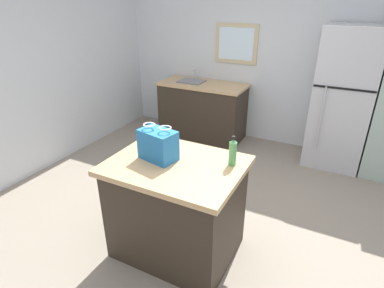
{
  "coord_description": "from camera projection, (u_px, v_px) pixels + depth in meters",
  "views": [
    {
      "loc": [
        1.01,
        -2.37,
        2.18
      ],
      "look_at": [
        -0.15,
        -0.09,
        0.97
      ],
      "focal_mm": 29.32,
      "sensor_mm": 36.0,
      "label": 1
    }
  ],
  "objects": [
    {
      "name": "ground",
      "position": [
        209.0,
        228.0,
        3.25
      ],
      "size": [
        6.27,
        6.27,
        0.0
      ],
      "primitive_type": "plane",
      "color": "gray"
    },
    {
      "name": "shopping_bag",
      "position": [
        158.0,
        145.0,
        2.62
      ],
      "size": [
        0.34,
        0.25,
        0.31
      ],
      "color": "#236BAD",
      "rests_on": "kitchen_island"
    },
    {
      "name": "small_box",
      "position": [
        158.0,
        138.0,
        2.93
      ],
      "size": [
        0.18,
        0.11,
        0.11
      ],
      "primitive_type": "cube",
      "rotation": [
        0.0,
        0.0,
        -0.08
      ],
      "color": "#388E66",
      "rests_on": "kitchen_island"
    },
    {
      "name": "back_wall",
      "position": [
        279.0,
        54.0,
        4.69
      ],
      "size": [
        5.22,
        0.13,
        2.77
      ],
      "color": "silver",
      "rests_on": "ground"
    },
    {
      "name": "bottle",
      "position": [
        233.0,
        152.0,
        2.53
      ],
      "size": [
        0.06,
        0.06,
        0.26
      ],
      "color": "#4C9956",
      "rests_on": "kitchen_island"
    },
    {
      "name": "left_wall",
      "position": [
        12.0,
        69.0,
        3.73
      ],
      "size": [
        0.1,
        5.03,
        2.77
      ],
      "color": "silver",
      "rests_on": "ground"
    },
    {
      "name": "sink_counter",
      "position": [
        202.0,
        110.0,
        5.22
      ],
      "size": [
        1.4,
        0.66,
        1.1
      ],
      "color": "#33281E",
      "rests_on": "ground"
    },
    {
      "name": "kitchen_island",
      "position": [
        177.0,
        208.0,
        2.8
      ],
      "size": [
        1.12,
        0.86,
        0.92
      ],
      "color": "#33281E",
      "rests_on": "ground"
    },
    {
      "name": "refrigerator",
      "position": [
        342.0,
        99.0,
        4.16
      ],
      "size": [
        0.72,
        0.68,
        1.87
      ],
      "color": "#B7B7BC",
      "rests_on": "ground"
    }
  ]
}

